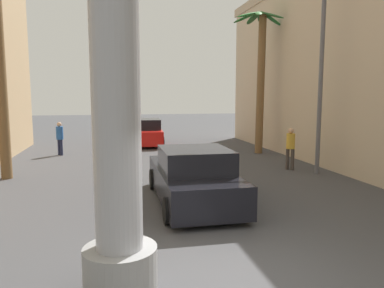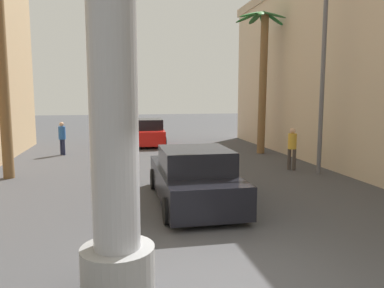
{
  "view_description": "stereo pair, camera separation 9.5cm",
  "coord_description": "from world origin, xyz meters",
  "px_view_note": "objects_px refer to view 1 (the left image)",
  "views": [
    {
      "loc": [
        -1.93,
        -5.27,
        2.97
      ],
      "look_at": [
        0.0,
        3.76,
        1.76
      ],
      "focal_mm": 35.0,
      "sensor_mm": 36.0,
      "label": 1
    },
    {
      "loc": [
        -1.83,
        -5.29,
        2.97
      ],
      "look_at": [
        0.0,
        3.76,
        1.76
      ],
      "focal_mm": 35.0,
      "sensor_mm": 36.0,
      "label": 2
    }
  ],
  "objects_px": {
    "traffic_light_mast": "(11,48)",
    "pedestrian_mid_right": "(290,145)",
    "street_lamp": "(315,50)",
    "car_lead": "(193,178)",
    "pedestrian_far_left": "(60,136)",
    "car_far": "(145,133)",
    "palm_tree_mid_right": "(260,66)"
  },
  "relations": [
    {
      "from": "traffic_light_mast",
      "to": "pedestrian_mid_right",
      "type": "height_order",
      "value": "traffic_light_mast"
    },
    {
      "from": "street_lamp",
      "to": "car_lead",
      "type": "bearing_deg",
      "value": -151.28
    },
    {
      "from": "pedestrian_mid_right",
      "to": "street_lamp",
      "type": "bearing_deg",
      "value": -68.14
    },
    {
      "from": "car_lead",
      "to": "pedestrian_far_left",
      "type": "bearing_deg",
      "value": 116.38
    },
    {
      "from": "traffic_light_mast",
      "to": "car_lead",
      "type": "xyz_separation_m",
      "value": [
        4.4,
        0.3,
        -3.35
      ]
    },
    {
      "from": "street_lamp",
      "to": "pedestrian_mid_right",
      "type": "xyz_separation_m",
      "value": [
        -0.36,
        0.91,
        -3.62
      ]
    },
    {
      "from": "traffic_light_mast",
      "to": "car_lead",
      "type": "bearing_deg",
      "value": 3.93
    },
    {
      "from": "traffic_light_mast",
      "to": "pedestrian_mid_right",
      "type": "relative_size",
      "value": 3.42
    },
    {
      "from": "car_far",
      "to": "street_lamp",
      "type": "bearing_deg",
      "value": -61.17
    },
    {
      "from": "street_lamp",
      "to": "palm_tree_mid_right",
      "type": "distance_m",
      "value": 5.44
    },
    {
      "from": "traffic_light_mast",
      "to": "pedestrian_mid_right",
      "type": "xyz_separation_m",
      "value": [
        9.18,
        4.03,
        -3.07
      ]
    },
    {
      "from": "palm_tree_mid_right",
      "to": "pedestrian_far_left",
      "type": "distance_m",
      "value": 10.64
    },
    {
      "from": "traffic_light_mast",
      "to": "car_far",
      "type": "relative_size",
      "value": 1.34
    },
    {
      "from": "car_far",
      "to": "pedestrian_far_left",
      "type": "distance_m",
      "value": 5.44
    },
    {
      "from": "pedestrian_far_left",
      "to": "car_lead",
      "type": "bearing_deg",
      "value": -63.62
    },
    {
      "from": "palm_tree_mid_right",
      "to": "pedestrian_far_left",
      "type": "height_order",
      "value": "palm_tree_mid_right"
    },
    {
      "from": "car_far",
      "to": "pedestrian_far_left",
      "type": "bearing_deg",
      "value": -145.93
    },
    {
      "from": "street_lamp",
      "to": "palm_tree_mid_right",
      "type": "height_order",
      "value": "street_lamp"
    },
    {
      "from": "palm_tree_mid_right",
      "to": "pedestrian_mid_right",
      "type": "distance_m",
      "value": 5.71
    },
    {
      "from": "street_lamp",
      "to": "car_far",
      "type": "bearing_deg",
      "value": 118.83
    },
    {
      "from": "palm_tree_mid_right",
      "to": "pedestrian_mid_right",
      "type": "relative_size",
      "value": 4.28
    },
    {
      "from": "car_lead",
      "to": "pedestrian_far_left",
      "type": "height_order",
      "value": "pedestrian_far_left"
    },
    {
      "from": "street_lamp",
      "to": "pedestrian_mid_right",
      "type": "relative_size",
      "value": 4.6
    },
    {
      "from": "palm_tree_mid_right",
      "to": "car_lead",
      "type": "bearing_deg",
      "value": -122.5
    },
    {
      "from": "car_lead",
      "to": "car_far",
      "type": "relative_size",
      "value": 1.12
    },
    {
      "from": "car_lead",
      "to": "car_far",
      "type": "distance_m",
      "value": 12.56
    },
    {
      "from": "traffic_light_mast",
      "to": "pedestrian_far_left",
      "type": "distance_m",
      "value": 10.3
    },
    {
      "from": "car_far",
      "to": "palm_tree_mid_right",
      "type": "bearing_deg",
      "value": -38.16
    },
    {
      "from": "traffic_light_mast",
      "to": "street_lamp",
      "type": "bearing_deg",
      "value": 18.1
    },
    {
      "from": "pedestrian_mid_right",
      "to": "palm_tree_mid_right",
      "type": "bearing_deg",
      "value": 83.95
    },
    {
      "from": "palm_tree_mid_right",
      "to": "pedestrian_far_left",
      "type": "xyz_separation_m",
      "value": [
        -9.98,
        1.26,
        -3.46
      ]
    },
    {
      "from": "palm_tree_mid_right",
      "to": "pedestrian_mid_right",
      "type": "xyz_separation_m",
      "value": [
        -0.48,
        -4.53,
        -3.44
      ]
    }
  ]
}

